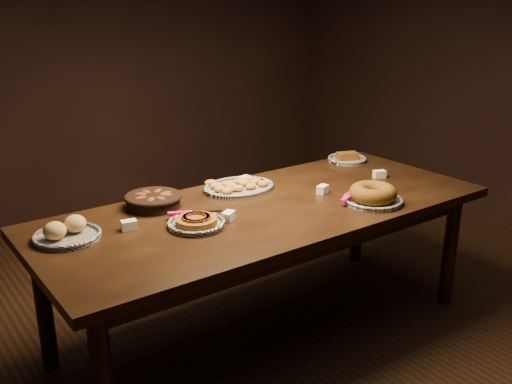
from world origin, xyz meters
TOP-DOWN VIEW (x-y plane):
  - ground at (0.00, 0.00)m, footprint 5.00×5.00m
  - buffet_table at (0.00, 0.00)m, footprint 2.40×1.00m
  - apple_tart_plate at (-0.44, -0.03)m, footprint 0.32×0.31m
  - madeleine_platter at (0.03, 0.31)m, footprint 0.41×0.34m
  - bundt_cake_plate at (0.47, -0.29)m, footprint 0.34×0.32m
  - croissant_basket at (-0.49, 0.33)m, footprint 0.31×0.31m
  - bread_roll_plate at (-0.99, 0.19)m, footprint 0.30×0.30m
  - loaf_plate at (0.95, 0.38)m, footprint 0.26×0.26m
  - tent_cards at (0.07, 0.09)m, footprint 1.64×0.50m

SIDE VIEW (x-z plane):
  - ground at x=0.00m, z-range 0.00..0.00m
  - buffet_table at x=0.00m, z-range 0.30..1.05m
  - madeleine_platter at x=0.03m, z-range 0.74..0.79m
  - loaf_plate at x=0.95m, z-range 0.74..0.80m
  - apple_tart_plate at x=-0.44m, z-range 0.74..0.80m
  - tent_cards at x=0.07m, z-range 0.75..0.79m
  - bread_roll_plate at x=-0.99m, z-range 0.73..0.83m
  - bundt_cake_plate at x=0.47m, z-range 0.74..0.84m
  - croissant_basket at x=-0.49m, z-range 0.76..0.83m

